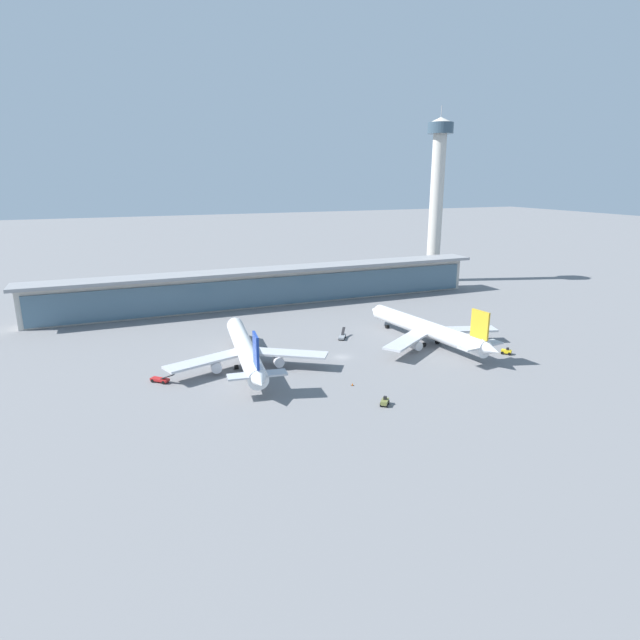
{
  "coord_description": "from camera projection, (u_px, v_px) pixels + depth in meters",
  "views": [
    {
      "loc": [
        -60.34,
        -129.78,
        50.49
      ],
      "look_at": [
        0.0,
        16.26,
        7.0
      ],
      "focal_mm": 29.35,
      "sensor_mm": 36.0,
      "label": 1
    }
  ],
  "objects": [
    {
      "name": "ground_plane",
      "position": [
        341.0,
        357.0,
        151.26
      ],
      "size": [
        1200.0,
        1200.0,
        0.0
      ],
      "primitive_type": "plane",
      "color": "slate"
    },
    {
      "name": "airliner_left_stand",
      "position": [
        245.0,
        350.0,
        142.48
      ],
      "size": [
        43.67,
        57.18,
        15.23
      ],
      "color": "white",
      "rests_on": "ground"
    },
    {
      "name": "airliner_centre_stand",
      "position": [
        428.0,
        329.0,
        161.74
      ],
      "size": [
        43.56,
        57.12,
        15.23
      ],
      "color": "white",
      "rests_on": "ground"
    },
    {
      "name": "service_truck_near_nose_red",
      "position": [
        161.0,
        379.0,
        132.47
      ],
      "size": [
        5.89,
        5.63,
        2.7
      ],
      "color": "#B21E1E",
      "rests_on": "ground"
    },
    {
      "name": "service_truck_under_wing_olive",
      "position": [
        385.0,
        402.0,
        119.19
      ],
      "size": [
        3.16,
        3.28,
        2.05
      ],
      "color": "olive",
      "rests_on": "ground"
    },
    {
      "name": "service_truck_mid_apron_yellow",
      "position": [
        506.0,
        351.0,
        153.47
      ],
      "size": [
        3.15,
        3.28,
        2.05
      ],
      "color": "yellow",
      "rests_on": "ground"
    },
    {
      "name": "service_truck_by_tail_grey",
      "position": [
        342.0,
        336.0,
        168.31
      ],
      "size": [
        4.8,
        6.46,
        2.7
      ],
      "color": "gray",
      "rests_on": "ground"
    },
    {
      "name": "terminal_building",
      "position": [
        270.0,
        286.0,
        210.87
      ],
      "size": [
        183.6,
        12.8,
        15.2
      ],
      "color": "beige",
      "rests_on": "ground"
    },
    {
      "name": "control_tower",
      "position": [
        437.0,
        189.0,
        250.74
      ],
      "size": [
        12.0,
        12.0,
        82.1
      ],
      "color": "beige",
      "rests_on": "ground"
    },
    {
      "name": "safety_cone_alpha",
      "position": [
        352.0,
        384.0,
        130.58
      ],
      "size": [
        0.62,
        0.62,
        0.7
      ],
      "color": "orange",
      "rests_on": "ground"
    }
  ]
}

